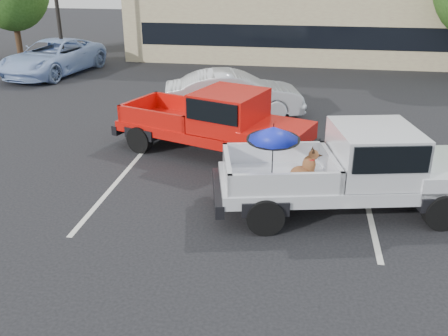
{
  "coord_description": "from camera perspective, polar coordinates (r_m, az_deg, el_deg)",
  "views": [
    {
      "loc": [
        1.4,
        -8.47,
        5.13
      ],
      "look_at": [
        -0.03,
        0.46,
        1.3
      ],
      "focal_mm": 40.0,
      "sensor_mm": 36.0,
      "label": 1
    }
  ],
  "objects": [
    {
      "name": "stripe_left",
      "position": [
        12.46,
        -12.44,
        -1.92
      ],
      "size": [
        0.12,
        5.0,
        0.01
      ],
      "primitive_type": "cube",
      "color": "silver",
      "rests_on": "ground"
    },
    {
      "name": "blue_suv",
      "position": [
        25.28,
        -18.96,
        11.88
      ],
      "size": [
        3.58,
        6.11,
        1.6
      ],
      "primitive_type": "imported",
      "rotation": [
        0.0,
        0.0,
        -0.17
      ],
      "color": "#99B5E5",
      "rests_on": "ground"
    },
    {
      "name": "silver_pickup",
      "position": [
        10.99,
        15.42,
        0.29
      ],
      "size": [
        5.98,
        3.12,
        2.06
      ],
      "rotation": [
        0.0,
        0.0,
        0.21
      ],
      "color": "black",
      "rests_on": "ground"
    },
    {
      "name": "silver_sedan",
      "position": [
        17.35,
        1.16,
        8.42
      ],
      "size": [
        4.99,
        2.77,
        1.56
      ],
      "primitive_type": "imported",
      "rotation": [
        0.0,
        0.0,
        1.82
      ],
      "color": "silver",
      "rests_on": "ground"
    },
    {
      "name": "red_pickup",
      "position": [
        13.64,
        -0.02,
        5.4
      ],
      "size": [
        5.97,
        3.77,
        1.86
      ],
      "rotation": [
        0.0,
        0.0,
        -0.35
      ],
      "color": "black",
      "rests_on": "ground"
    },
    {
      "name": "ground",
      "position": [
        10.0,
        -0.22,
        -7.9
      ],
      "size": [
        90.0,
        90.0,
        0.0
      ],
      "primitive_type": "plane",
      "color": "black",
      "rests_on": "ground"
    },
    {
      "name": "stripe_right",
      "position": [
        11.77,
        16.02,
        -3.84
      ],
      "size": [
        0.12,
        5.0,
        0.01
      ],
      "primitive_type": "cube",
      "color": "silver",
      "rests_on": "ground"
    }
  ]
}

